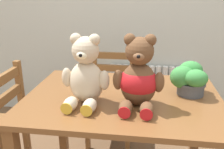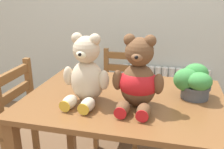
{
  "view_description": "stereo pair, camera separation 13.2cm",
  "coord_description": "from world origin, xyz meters",
  "px_view_note": "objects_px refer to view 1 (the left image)",
  "views": [
    {
      "loc": [
        0.12,
        -0.92,
        1.38
      ],
      "look_at": [
        -0.05,
        0.31,
        0.94
      ],
      "focal_mm": 40.0,
      "sensor_mm": 36.0,
      "label": 1
    },
    {
      "loc": [
        0.25,
        -0.9,
        1.38
      ],
      "look_at": [
        -0.05,
        0.31,
        0.94
      ],
      "focal_mm": 40.0,
      "sensor_mm": 36.0,
      "label": 2
    }
  ],
  "objects_px": {
    "teddy_bear_right": "(138,78)",
    "potted_plant": "(190,79)",
    "wooden_chair_behind": "(111,96)",
    "teddy_bear_left": "(86,74)"
  },
  "relations": [
    {
      "from": "teddy_bear_right",
      "to": "potted_plant",
      "type": "xyz_separation_m",
      "value": [
        0.3,
        0.19,
        -0.06
      ]
    },
    {
      "from": "wooden_chair_behind",
      "to": "teddy_bear_left",
      "type": "height_order",
      "value": "teddy_bear_left"
    },
    {
      "from": "wooden_chair_behind",
      "to": "potted_plant",
      "type": "xyz_separation_m",
      "value": [
        0.56,
        -0.68,
        0.45
      ]
    },
    {
      "from": "wooden_chair_behind",
      "to": "potted_plant",
      "type": "bearing_deg",
      "value": 129.54
    },
    {
      "from": "teddy_bear_right",
      "to": "potted_plant",
      "type": "relative_size",
      "value": 1.84
    },
    {
      "from": "teddy_bear_left",
      "to": "wooden_chair_behind",
      "type": "bearing_deg",
      "value": -86.39
    },
    {
      "from": "teddy_bear_left",
      "to": "teddy_bear_right",
      "type": "relative_size",
      "value": 0.99
    },
    {
      "from": "wooden_chair_behind",
      "to": "potted_plant",
      "type": "height_order",
      "value": "potted_plant"
    },
    {
      "from": "teddy_bear_left",
      "to": "teddy_bear_right",
      "type": "height_order",
      "value": "teddy_bear_right"
    },
    {
      "from": "wooden_chair_behind",
      "to": "teddy_bear_right",
      "type": "bearing_deg",
      "value": 107.12
    }
  ]
}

